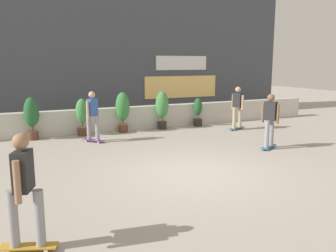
{
  "coord_description": "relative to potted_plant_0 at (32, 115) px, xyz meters",
  "views": [
    {
      "loc": [
        -3.97,
        -7.22,
        2.63
      ],
      "look_at": [
        0.0,
        1.5,
        0.9
      ],
      "focal_mm": 37.8,
      "sensor_mm": 36.0,
      "label": 1
    }
  ],
  "objects": [
    {
      "name": "skater_by_wall_left",
      "position": [
        7.49,
        -1.37,
        0.09
      ],
      "size": [
        0.82,
        0.54,
        1.7
      ],
      "color": "#266699",
      "rests_on": "ground"
    },
    {
      "name": "ground_plane",
      "position": [
        3.27,
        -5.55,
        -0.85
      ],
      "size": [
        48.0,
        48.0,
        0.0
      ],
      "primitive_type": "plane",
      "color": "#A8A093"
    },
    {
      "name": "skater_far_left",
      "position": [
        6.53,
        -4.39,
        0.09
      ],
      "size": [
        0.8,
        0.55,
        1.7
      ],
      "color": "#266699",
      "rests_on": "ground"
    },
    {
      "name": "potted_plant_2",
      "position": [
        3.23,
        0.0,
        0.04
      ],
      "size": [
        0.52,
        0.52,
        1.52
      ],
      "color": "brown",
      "rests_on": "ground"
    },
    {
      "name": "potted_plant_4",
      "position": [
        6.49,
        0.0,
        -0.24
      ],
      "size": [
        0.36,
        0.36,
        1.17
      ],
      "color": "#2D2823",
      "rests_on": "ground"
    },
    {
      "name": "building_backdrop",
      "position": [
        3.28,
        4.45,
        2.4
      ],
      "size": [
        20.0,
        2.08,
        6.5
      ],
      "color": "#424751",
      "rests_on": "ground"
    },
    {
      "name": "potted_plant_1",
      "position": [
        1.7,
        0.0,
        -0.09
      ],
      "size": [
        0.44,
        0.44,
        1.35
      ],
      "color": "brown",
      "rests_on": "ground"
    },
    {
      "name": "skater_far_right",
      "position": [
        1.82,
        -1.23,
        0.09
      ],
      "size": [
        0.65,
        0.75,
        1.7
      ],
      "color": "#72338C",
      "rests_on": "ground"
    },
    {
      "name": "planter_wall",
      "position": [
        3.27,
        0.45,
        -0.4
      ],
      "size": [
        18.0,
        0.4,
        0.9
      ],
      "primitive_type": "cube",
      "color": "beige",
      "rests_on": "ground"
    },
    {
      "name": "potted_plant_3",
      "position": [
        4.86,
        0.0,
        0.03
      ],
      "size": [
        0.52,
        0.52,
        1.51
      ],
      "color": "#2D2823",
      "rests_on": "ground"
    },
    {
      "name": "skater_mid_plaza",
      "position": [
        -0.58,
        -7.75,
        0.09
      ],
      "size": [
        0.82,
        0.53,
        1.7
      ],
      "color": "#BF8C26",
      "rests_on": "ground"
    },
    {
      "name": "potted_plant_0",
      "position": [
        0.0,
        0.0,
        0.0
      ],
      "size": [
        0.5,
        0.5,
        1.47
      ],
      "color": "brown",
      "rests_on": "ground"
    }
  ]
}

